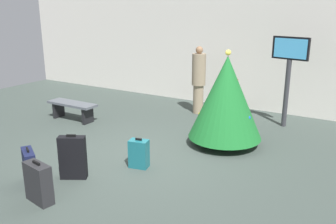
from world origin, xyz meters
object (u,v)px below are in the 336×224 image
(waiting_bench, at_px, (72,107))
(traveller_0, at_px, (199,79))
(suitcase_2, at_px, (30,168))
(suitcase_0, at_px, (73,158))
(suitcase_1, at_px, (139,154))
(suitcase_3, at_px, (38,183))
(flight_info_kiosk, at_px, (289,65))
(holiday_tree, at_px, (226,97))

(waiting_bench, height_order, traveller_0, traveller_0)
(waiting_bench, height_order, suitcase_2, suitcase_2)
(suitcase_0, bearing_deg, suitcase_1, 53.00)
(traveller_0, bearing_deg, suitcase_3, -89.22)
(flight_info_kiosk, distance_m, suitcase_1, 4.41)
(suitcase_2, bearing_deg, suitcase_0, 50.88)
(flight_info_kiosk, bearing_deg, waiting_bench, -154.20)
(flight_info_kiosk, relative_size, suitcase_2, 3.42)
(suitcase_1, distance_m, suitcase_3, 1.90)
(flight_info_kiosk, xyz_separation_m, suitcase_0, (-2.43, -4.80, -1.17))
(suitcase_1, bearing_deg, suitcase_3, -107.94)
(waiting_bench, distance_m, suitcase_3, 4.20)
(traveller_0, distance_m, suitcase_3, 5.64)
(suitcase_2, bearing_deg, waiting_bench, 124.32)
(traveller_0, bearing_deg, holiday_tree, -50.07)
(flight_info_kiosk, xyz_separation_m, suitcase_1, (-1.71, -3.85, -1.28))
(suitcase_2, bearing_deg, suitcase_1, 52.21)
(holiday_tree, distance_m, suitcase_3, 4.07)
(waiting_bench, relative_size, suitcase_3, 2.13)
(suitcase_3, bearing_deg, suitcase_0, 98.98)
(holiday_tree, distance_m, traveller_0, 2.45)
(suitcase_1, relative_size, suitcase_2, 0.88)
(waiting_bench, height_order, suitcase_0, suitcase_0)
(flight_info_kiosk, xyz_separation_m, suitcase_2, (-2.88, -5.35, -1.25))
(holiday_tree, bearing_deg, suitcase_3, -111.94)
(holiday_tree, xyz_separation_m, traveller_0, (-1.57, 1.88, -0.07))
(suitcase_0, bearing_deg, waiting_bench, 135.59)
(flight_info_kiosk, bearing_deg, suitcase_3, -112.12)
(traveller_0, xyz_separation_m, suitcase_1, (0.66, -3.79, -0.72))
(traveller_0, relative_size, suitcase_2, 2.89)
(suitcase_0, bearing_deg, traveller_0, 89.30)
(waiting_bench, height_order, suitcase_1, suitcase_1)
(flight_info_kiosk, xyz_separation_m, suitcase_3, (-2.30, -5.66, -1.24))
(waiting_bench, bearing_deg, suitcase_3, -51.44)
(traveller_0, xyz_separation_m, suitcase_3, (0.08, -5.59, -0.67))
(flight_info_kiosk, bearing_deg, traveller_0, -178.53)
(suitcase_2, relative_size, suitcase_3, 0.97)
(flight_info_kiosk, bearing_deg, suitcase_0, -116.86)
(traveller_0, distance_m, suitcase_2, 5.36)
(suitcase_0, xyz_separation_m, suitcase_1, (0.72, 0.95, -0.12))
(suitcase_2, bearing_deg, suitcase_3, -27.42)
(suitcase_0, bearing_deg, flight_info_kiosk, 63.14)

